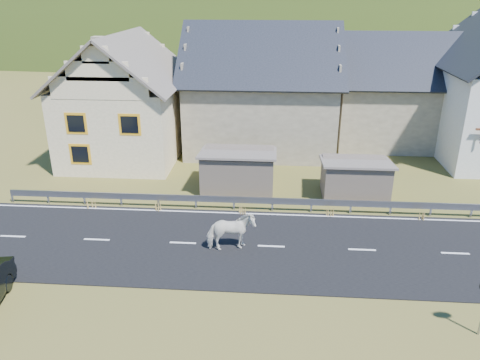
{
  "coord_description": "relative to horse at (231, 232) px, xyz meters",
  "views": [
    {
      "loc": [
        -0.02,
        -18.25,
        10.7
      ],
      "look_at": [
        -1.53,
        1.66,
        2.52
      ],
      "focal_mm": 35.0,
      "sensor_mm": 36.0,
      "label": 1
    }
  ],
  "objects": [
    {
      "name": "shed_right",
      "position": [
        6.27,
        6.4,
        0.09
      ],
      "size": [
        3.8,
        2.9,
        2.2
      ],
      "primitive_type": "cube",
      "color": "#6D5D51",
      "rests_on": "ground"
    },
    {
      "name": "mountain",
      "position": [
        6.77,
        180.4,
        -20.91
      ],
      "size": [
        440.0,
        280.0,
        260.0
      ],
      "primitive_type": "ellipsoid",
      "color": "#263913",
      "rests_on": "ground"
    },
    {
      "name": "house_stone_a",
      "position": [
        0.77,
        15.4,
        3.72
      ],
      "size": [
        10.8,
        9.8,
        8.9
      ],
      "color": "tan",
      "rests_on": "ground"
    },
    {
      "name": "ground",
      "position": [
        1.77,
        0.4,
        -0.91
      ],
      "size": [
        160.0,
        160.0,
        0.0
      ],
      "primitive_type": "plane",
      "color": "#4B501D",
      "rests_on": "ground"
    },
    {
      "name": "horse",
      "position": [
        0.0,
        0.0,
        0.0
      ],
      "size": [
        1.47,
        2.24,
        1.74
      ],
      "primitive_type": "imported",
      "rotation": [
        0.0,
        0.0,
        1.85
      ],
      "color": "silver",
      "rests_on": "road"
    },
    {
      "name": "house_cream",
      "position": [
        -8.23,
        12.4,
        3.45
      ],
      "size": [
        7.8,
        9.8,
        8.3
      ],
      "color": "#FDE8BA",
      "rests_on": "ground"
    },
    {
      "name": "conifer_patch",
      "position": [
        -53.23,
        110.4,
        5.09
      ],
      "size": [
        76.0,
        50.0,
        28.0
      ],
      "primitive_type": "ellipsoid",
      "color": "black",
      "rests_on": "ground"
    },
    {
      "name": "road",
      "position": [
        1.77,
        0.4,
        -0.89
      ],
      "size": [
        60.0,
        7.0,
        0.04
      ],
      "primitive_type": "cube",
      "color": "black",
      "rests_on": "ground"
    },
    {
      "name": "lane_markings",
      "position": [
        1.77,
        0.4,
        -0.87
      ],
      "size": [
        60.0,
        6.6,
        0.01
      ],
      "primitive_type": "cube",
      "color": "silver",
      "rests_on": "road"
    },
    {
      "name": "shed_left",
      "position": [
        -0.23,
        6.9,
        0.19
      ],
      "size": [
        4.3,
        3.3,
        2.4
      ],
      "primitive_type": "cube",
      "color": "#6D5D51",
      "rests_on": "ground"
    },
    {
      "name": "guardrail",
      "position": [
        1.77,
        4.08,
        -0.35
      ],
      "size": [
        28.1,
        0.09,
        0.75
      ],
      "color": "#93969B",
      "rests_on": "ground"
    },
    {
      "name": "house_stone_b",
      "position": [
        10.77,
        17.4,
        3.33
      ],
      "size": [
        9.8,
        8.8,
        8.1
      ],
      "color": "tan",
      "rests_on": "ground"
    }
  ]
}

